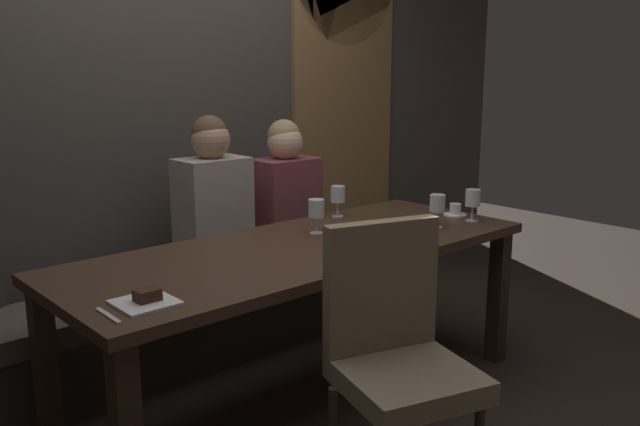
% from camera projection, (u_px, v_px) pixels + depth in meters
% --- Properties ---
extents(ground, '(9.00, 9.00, 0.00)m').
position_uv_depth(ground, '(303.00, 398.00, 3.11)').
color(ground, black).
extents(back_wall_tiled, '(6.00, 0.12, 3.00)m').
position_uv_depth(back_wall_tiled, '(158.00, 69.00, 3.67)').
color(back_wall_tiled, '#423D38').
rests_on(back_wall_tiled, ground).
extents(arched_door, '(0.90, 0.05, 2.55)m').
position_uv_depth(arched_door, '(343.00, 89.00, 4.53)').
color(arched_door, olive).
rests_on(arched_door, ground).
extents(dining_table, '(2.20, 0.84, 0.74)m').
position_uv_depth(dining_table, '(303.00, 264.00, 2.97)').
color(dining_table, '#342217').
rests_on(dining_table, ground).
extents(banquette_bench, '(2.50, 0.44, 0.45)m').
position_uv_depth(banquette_bench, '(218.00, 312.00, 3.57)').
color(banquette_bench, '#312A23').
rests_on(banquette_bench, ground).
extents(chair_near_side, '(0.55, 0.55, 0.98)m').
position_uv_depth(chair_near_side, '(396.00, 344.00, 2.34)').
color(chair_near_side, '#3D281C').
rests_on(chair_near_side, ground).
extents(diner_redhead, '(0.36, 0.24, 0.82)m').
position_uv_depth(diner_redhead, '(213.00, 199.00, 3.46)').
color(diner_redhead, '#9E9384').
rests_on(diner_redhead, banquette_bench).
extents(diner_bearded, '(0.36, 0.24, 0.78)m').
position_uv_depth(diner_bearded, '(285.00, 192.00, 3.78)').
color(diner_bearded, brown).
rests_on(diner_bearded, banquette_bench).
extents(wine_glass_center_back, '(0.08, 0.08, 0.16)m').
position_uv_depth(wine_glass_center_back, '(338.00, 196.00, 3.49)').
color(wine_glass_center_back, silver).
rests_on(wine_glass_center_back, dining_table).
extents(wine_glass_far_right, '(0.08, 0.08, 0.16)m').
position_uv_depth(wine_glass_far_right, '(437.00, 205.00, 3.25)').
color(wine_glass_far_right, silver).
rests_on(wine_glass_far_right, dining_table).
extents(wine_glass_end_right, '(0.08, 0.08, 0.16)m').
position_uv_depth(wine_glass_end_right, '(316.00, 210.00, 3.14)').
color(wine_glass_end_right, silver).
rests_on(wine_glass_end_right, dining_table).
extents(wine_glass_near_right, '(0.08, 0.08, 0.16)m').
position_uv_depth(wine_glass_near_right, '(473.00, 199.00, 3.39)').
color(wine_glass_near_right, silver).
rests_on(wine_glass_near_right, dining_table).
extents(espresso_cup, '(0.12, 0.12, 0.06)m').
position_uv_depth(espresso_cup, '(455.00, 211.00, 3.53)').
color(espresso_cup, white).
rests_on(espresso_cup, dining_table).
extents(dessert_plate, '(0.19, 0.19, 0.05)m').
position_uv_depth(dessert_plate, '(146.00, 300.00, 2.22)').
color(dessert_plate, white).
rests_on(dessert_plate, dining_table).
extents(fork_on_table, '(0.02, 0.17, 0.01)m').
position_uv_depth(fork_on_table, '(108.00, 315.00, 2.11)').
color(fork_on_table, silver).
rests_on(fork_on_table, dining_table).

